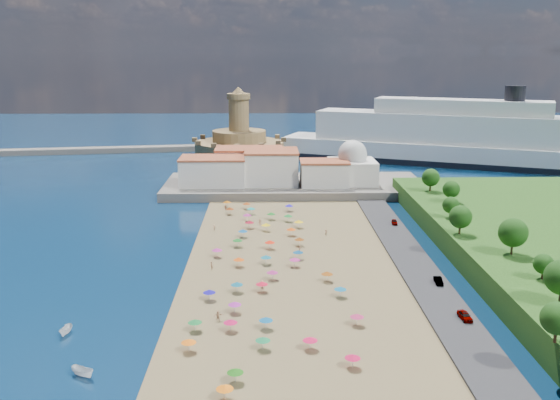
{
  "coord_description": "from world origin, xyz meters",
  "views": [
    {
      "loc": [
        0.53,
        -140.87,
        47.82
      ],
      "look_at": [
        4.0,
        25.0,
        8.0
      ],
      "focal_mm": 40.0,
      "sensor_mm": 36.0,
      "label": 1
    }
  ],
  "objects": [
    {
      "name": "breakwater",
      "position": [
        -110.0,
        153.0,
        1.3
      ],
      "size": [
        199.03,
        34.77,
        2.6
      ],
      "primitive_type": "cube",
      "rotation": [
        0.0,
        0.0,
        0.14
      ],
      "color": "#59544C",
      "rests_on": "ground"
    },
    {
      "name": "ground",
      "position": [
        0.0,
        0.0,
        0.0
      ],
      "size": [
        700.0,
        700.0,
        0.0
      ],
      "primitive_type": "plane",
      "color": "#071938",
      "rests_on": "ground"
    },
    {
      "name": "cruise_ship",
      "position": [
        83.1,
        122.59,
        10.07
      ],
      "size": [
        152.49,
        80.95,
        34.0
      ],
      "color": "black",
      "rests_on": "ground"
    },
    {
      "name": "jetty",
      "position": [
        -12.0,
        108.0,
        1.2
      ],
      "size": [
        18.0,
        70.0,
        2.4
      ],
      "primitive_type": "cube",
      "color": "#59544C",
      "rests_on": "ground"
    },
    {
      "name": "beachgoers",
      "position": [
        -4.21,
        1.91,
        1.11
      ],
      "size": [
        31.01,
        82.03,
        1.88
      ],
      "color": "tan",
      "rests_on": "beach"
    },
    {
      "name": "parked_cars",
      "position": [
        36.0,
        -13.98,
        1.38
      ],
      "size": [
        2.1,
        67.67,
        1.45
      ],
      "color": "gray",
      "rests_on": "promenade"
    },
    {
      "name": "moored_boats",
      "position": [
        -30.36,
        -49.11,
        0.79
      ],
      "size": [
        10.21,
        18.27,
        1.64
      ],
      "color": "white",
      "rests_on": "ground"
    },
    {
      "name": "terrace",
      "position": [
        10.0,
        73.0,
        1.5
      ],
      "size": [
        90.0,
        36.0,
        3.0
      ],
      "primitive_type": "cube",
      "color": "#59544C",
      "rests_on": "ground"
    },
    {
      "name": "hillside_trees",
      "position": [
        49.3,
        -9.58,
        10.2
      ],
      "size": [
        14.75,
        106.74,
        7.86
      ],
      "color": "#382314",
      "rests_on": "hillside"
    },
    {
      "name": "beach_parasols",
      "position": [
        -0.38,
        -7.58,
        2.15
      ],
      "size": [
        31.16,
        116.76,
        2.2
      ],
      "color": "gray",
      "rests_on": "beach"
    },
    {
      "name": "waterfront_buildings",
      "position": [
        -3.05,
        73.64,
        7.88
      ],
      "size": [
        57.0,
        29.0,
        11.0
      ],
      "color": "silver",
      "rests_on": "terrace"
    },
    {
      "name": "domed_building",
      "position": [
        30.0,
        71.0,
        8.97
      ],
      "size": [
        16.0,
        16.0,
        15.0
      ],
      "color": "silver",
      "rests_on": "terrace"
    },
    {
      "name": "fortress",
      "position": [
        -12.0,
        138.0,
        6.68
      ],
      "size": [
        40.0,
        40.0,
        32.4
      ],
      "color": "#937349",
      "rests_on": "ground"
    }
  ]
}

